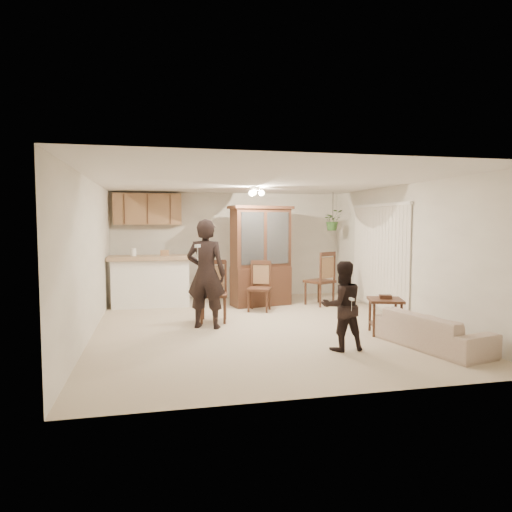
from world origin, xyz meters
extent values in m
plane|color=#C1AA92|center=(0.00, 0.00, 0.00)|extent=(6.50, 6.50, 0.00)
cube|color=silver|center=(0.00, 0.00, 2.50)|extent=(5.50, 6.50, 0.02)
cube|color=silver|center=(0.00, 3.25, 1.25)|extent=(5.50, 0.02, 2.50)
cube|color=silver|center=(0.00, -3.25, 1.25)|extent=(5.50, 0.02, 2.50)
cube|color=silver|center=(-2.75, 0.00, 1.25)|extent=(0.02, 6.50, 2.50)
cube|color=silver|center=(2.75, 0.00, 1.25)|extent=(0.02, 6.50, 2.50)
cube|color=white|center=(-1.85, 2.35, 0.50)|extent=(1.60, 0.55, 1.00)
cube|color=tan|center=(-1.85, 2.35, 1.05)|extent=(1.75, 0.70, 0.08)
cube|color=#8E5C3E|center=(-1.90, 3.07, 2.10)|extent=(1.50, 0.34, 0.70)
imported|color=#305B24|center=(2.30, 2.40, 1.85)|extent=(0.43, 0.37, 0.48)
cylinder|color=black|center=(2.30, 2.40, 2.17)|extent=(0.01, 0.01, 0.65)
imported|color=beige|center=(2.14, -1.82, 0.37)|extent=(1.16, 1.99, 0.73)
imported|color=black|center=(-0.90, 0.11, 0.90)|extent=(0.77, 0.66, 1.80)
imported|color=black|center=(0.82, -1.65, 0.68)|extent=(0.67, 0.53, 1.35)
cube|color=#3B1E15|center=(0.49, 1.99, 0.42)|extent=(1.33, 0.75, 0.84)
cube|color=#3B1E15|center=(0.49, 1.99, 1.47)|extent=(1.32, 0.68, 1.26)
cube|color=silver|center=(0.49, 1.99, 1.47)|extent=(1.07, 0.24, 1.10)
cube|color=#3B1E15|center=(0.49, 1.99, 2.12)|extent=(1.44, 0.79, 0.06)
cube|color=#3B1E15|center=(1.87, -0.94, 0.56)|extent=(0.66, 0.66, 0.04)
cube|color=#3B1E15|center=(1.87, -0.94, 0.16)|extent=(0.55, 0.55, 0.03)
cube|color=#3B1E15|center=(1.87, -0.94, 0.61)|extent=(0.22, 0.18, 0.06)
cube|color=#3B1E15|center=(-0.72, 0.57, 0.49)|extent=(0.57, 0.57, 0.05)
cube|color=#A37C51|center=(-0.72, 0.57, 0.79)|extent=(0.37, 0.11, 0.43)
cube|color=#3B1E15|center=(-0.72, 0.57, 1.07)|extent=(0.45, 0.12, 0.09)
cube|color=#3B1E15|center=(0.31, 1.36, 0.45)|extent=(0.59, 0.59, 0.05)
cube|color=#A37C51|center=(0.31, 1.36, 0.73)|extent=(0.32, 0.17, 0.39)
cube|color=#3B1E15|center=(0.31, 1.36, 0.98)|extent=(0.39, 0.20, 0.08)
cube|color=#3B1E15|center=(1.75, 1.74, 0.52)|extent=(0.70, 0.70, 0.06)
cube|color=#A37C51|center=(1.75, 1.74, 0.83)|extent=(0.36, 0.22, 0.45)
cube|color=#3B1E15|center=(1.75, 1.74, 1.13)|extent=(0.44, 0.26, 0.09)
cube|color=white|center=(-1.08, -0.29, 1.43)|extent=(0.11, 0.17, 0.05)
cube|color=white|center=(0.83, -1.95, 0.78)|extent=(0.04, 0.11, 0.03)
camera|label=1|loc=(-1.73, -7.59, 1.82)|focal=32.00mm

